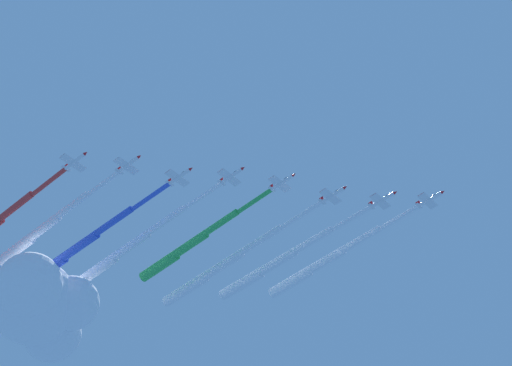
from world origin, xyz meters
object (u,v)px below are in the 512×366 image
object	(u,v)px
jet_lead	(323,263)
jet_starboard_mid	(127,248)
jet_port_outer	(76,249)
jet_port_inner	(274,264)
jet_starboard_outer	(42,229)
jet_starboard_inner	(219,268)
jet_port_mid	(188,246)

from	to	relation	value
jet_lead	jet_starboard_mid	distance (m)	64.92
jet_lead	jet_port_outer	size ratio (longest dim) A/B	0.92
jet_lead	jet_starboard_mid	size ratio (longest dim) A/B	0.93
jet_port_inner	jet_port_outer	size ratio (longest dim) A/B	0.94
jet_port_outer	jet_lead	bearing A→B (deg)	-81.48
jet_starboard_outer	jet_lead	bearing A→B (deg)	-78.82
jet_port_inner	jet_starboard_inner	size ratio (longest dim) A/B	0.93
jet_port_inner	jet_starboard_outer	bearing A→B (deg)	101.52
jet_starboard_mid	jet_port_outer	distance (m)	16.37
jet_starboard_inner	jet_port_outer	bearing A→B (deg)	102.00
jet_port_inner	jet_starboard_inner	distance (m)	18.09
jet_lead	jet_starboard_inner	size ratio (longest dim) A/B	0.91
jet_starboard_mid	jet_port_outer	xyz separation A→B (m)	(-3.35, 15.67, -3.34)
jet_lead	jet_port_inner	distance (m)	16.83
jet_starboard_mid	jet_lead	bearing A→B (deg)	-82.36
jet_starboard_mid	jet_port_outer	world-z (taller)	jet_starboard_mid
jet_lead	jet_starboard_outer	size ratio (longest dim) A/B	1.05
jet_port_outer	jet_starboard_outer	distance (m)	12.57
jet_lead	jet_port_outer	world-z (taller)	jet_lead
jet_starboard_inner	jet_port_mid	xyz separation A→B (m)	(-6.84, 10.01, 3.25)
jet_port_inner	jet_starboard_mid	size ratio (longest dim) A/B	0.95
jet_starboard_inner	jet_port_mid	distance (m)	12.55
jet_port_inner	jet_starboard_outer	distance (m)	75.95
jet_port_outer	jet_starboard_outer	bearing A→B (deg)	119.16
jet_starboard_inner	jet_port_mid	size ratio (longest dim) A/B	1.15
jet_lead	jet_starboard_mid	bearing A→B (deg)	97.64
jet_port_mid	jet_starboard_mid	bearing A→B (deg)	88.59
jet_starboard_mid	jet_port_outer	size ratio (longest dim) A/B	0.99
jet_starboard_outer	jet_starboard_inner	bearing A→B (deg)	-74.46
jet_port_inner	jet_starboard_outer	size ratio (longest dim) A/B	1.07
jet_starboard_inner	jet_port_inner	bearing A→B (deg)	-91.55
jet_lead	jet_port_inner	world-z (taller)	jet_lead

